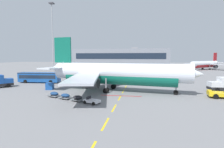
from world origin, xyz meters
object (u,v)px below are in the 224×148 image
object	(u,v)px
airliner_mid_left	(205,64)
uld_cargo_container	(50,86)
airliner_foreground	(116,73)
apron_shuttle_bus	(39,77)
apron_light_mast_near	(52,31)
baggage_train	(72,97)

from	to	relation	value
airliner_mid_left	uld_cargo_container	distance (m)	95.18
airliner_foreground	apron_shuttle_bus	distance (m)	25.97
apron_light_mast_near	airliner_mid_left	bearing A→B (deg)	30.27
airliner_mid_left	apron_shuttle_bus	world-z (taller)	airliner_mid_left
airliner_foreground	airliner_mid_left	bearing A→B (deg)	60.55
apron_shuttle_bus	uld_cargo_container	world-z (taller)	apron_shuttle_bus
apron_shuttle_bus	uld_cargo_container	bearing A→B (deg)	-48.80
baggage_train	uld_cargo_container	distance (m)	12.65
airliner_foreground	baggage_train	size ratio (longest dim) A/B	3.09
airliner_mid_left	uld_cargo_container	world-z (taller)	airliner_mid_left
airliner_foreground	airliner_mid_left	world-z (taller)	airliner_foreground
airliner_foreground	apron_light_mast_near	xyz separation A→B (m)	(-31.38, 32.00, 14.11)
baggage_train	apron_light_mast_near	world-z (taller)	apron_light_mast_near
airliner_mid_left	apron_light_mast_near	world-z (taller)	apron_light_mast_near
airliner_mid_left	apron_light_mast_near	size ratio (longest dim) A/B	0.83
apron_shuttle_bus	uld_cargo_container	distance (m)	13.13
apron_shuttle_bus	baggage_train	bearing A→B (deg)	-46.93
uld_cargo_container	baggage_train	bearing A→B (deg)	-45.00
uld_cargo_container	apron_light_mast_near	xyz separation A→B (m)	(-15.88, 32.48, 17.26)
airliner_mid_left	uld_cargo_container	xyz separation A→B (m)	(-57.88, -75.52, -2.47)
airliner_foreground	apron_light_mast_near	size ratio (longest dim) A/B	1.17
airliner_foreground	airliner_mid_left	xyz separation A→B (m)	(42.38, 75.04, -0.68)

